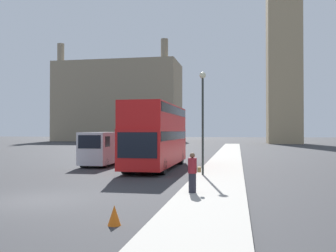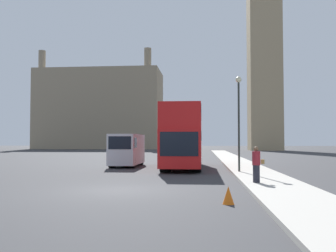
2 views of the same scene
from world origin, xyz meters
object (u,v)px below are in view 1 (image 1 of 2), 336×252
Objects in this scene: red_double_decker_bus at (157,133)px; pedestrian at (193,173)px; white_van at (103,148)px; street_lamp at (203,107)px.

red_double_decker_bus reaches higher than pedestrian.
white_van is 14.31m from pedestrian.
red_double_decker_bus reaches higher than white_van.
white_van is 3.39× the size of pedestrian.
white_van is at bearing 144.09° from street_lamp.
pedestrian is at bearing -70.39° from red_double_decker_bus.
white_van is 0.93× the size of street_lamp.
street_lamp is (7.94, -5.75, 2.56)m from white_van.
pedestrian is 0.27× the size of street_lamp.
white_van is at bearing 161.95° from red_double_decker_bus.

